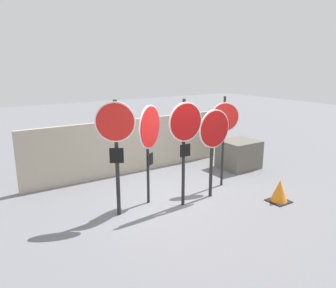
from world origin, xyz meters
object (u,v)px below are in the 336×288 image
stop_sign_2 (185,132)px  stop_sign_3 (214,136)px  stop_sign_0 (116,136)px  storage_crate (239,154)px  traffic_cone_0 (279,191)px  stop_sign_1 (150,133)px  stop_sign_4 (224,124)px

stop_sign_2 → stop_sign_3: 0.85m
stop_sign_0 → stop_sign_3: stop_sign_0 is taller
stop_sign_2 → storage_crate: bearing=23.3°
traffic_cone_0 → storage_crate: (1.03, 2.33, 0.16)m
stop_sign_2 → stop_sign_1: bearing=136.5°
stop_sign_0 → stop_sign_1: stop_sign_0 is taller
stop_sign_1 → stop_sign_3: size_ratio=1.07×
stop_sign_0 → traffic_cone_0: size_ratio=4.60×
stop_sign_0 → stop_sign_3: size_ratio=1.15×
stop_sign_4 → stop_sign_1: bearing=-157.7°
stop_sign_4 → traffic_cone_0: 2.04m
stop_sign_0 → stop_sign_3: 2.28m
stop_sign_0 → storage_crate: bearing=42.0°
stop_sign_2 → traffic_cone_0: stop_sign_2 is taller
stop_sign_0 → storage_crate: size_ratio=2.24×
stop_sign_2 → traffic_cone_0: 2.60m
stop_sign_1 → stop_sign_4: (2.08, -0.08, 0.01)m
stop_sign_2 → stop_sign_3: size_ratio=1.14×
stop_sign_2 → traffic_cone_0: bearing=-28.4°
stop_sign_0 → stop_sign_3: bearing=21.9°
stop_sign_3 → traffic_cone_0: 1.95m
stop_sign_3 → traffic_cone_0: size_ratio=4.00×
stop_sign_0 → stop_sign_1: (0.87, 0.19, -0.07)m
stop_sign_0 → traffic_cone_0: bearing=7.6°
stop_sign_2 → stop_sign_3: bearing=1.7°
stop_sign_1 → storage_crate: bearing=-21.0°
stop_sign_1 → stop_sign_4: size_ratio=0.97×
stop_sign_1 → stop_sign_4: bearing=-36.0°
stop_sign_3 → traffic_cone_0: stop_sign_3 is taller
stop_sign_3 → stop_sign_4: bearing=28.3°
stop_sign_1 → traffic_cone_0: 3.23m
stop_sign_4 → traffic_cone_0: size_ratio=4.41×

